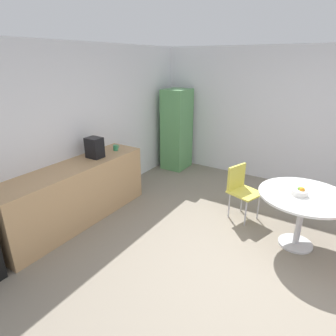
% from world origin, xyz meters
% --- Properties ---
extents(ground_plane, '(6.00, 6.00, 0.00)m').
position_xyz_m(ground_plane, '(0.00, 0.00, 0.00)').
color(ground_plane, gray).
extents(wall_back, '(6.00, 0.10, 2.60)m').
position_xyz_m(wall_back, '(0.00, 3.00, 1.30)').
color(wall_back, silver).
rests_on(wall_back, ground_plane).
extents(wall_side_right, '(0.10, 6.00, 2.60)m').
position_xyz_m(wall_side_right, '(3.00, 0.00, 1.30)').
color(wall_side_right, silver).
rests_on(wall_side_right, ground_plane).
extents(counter_block, '(2.43, 0.60, 0.90)m').
position_xyz_m(counter_block, '(-0.26, 2.65, 0.45)').
color(counter_block, tan).
rests_on(counter_block, ground_plane).
extents(locker_cabinet, '(0.60, 0.50, 1.76)m').
position_xyz_m(locker_cabinet, '(2.55, 2.55, 0.88)').
color(locker_cabinet, '#599959').
rests_on(locker_cabinet, ground_plane).
extents(round_table, '(1.12, 1.12, 0.76)m').
position_xyz_m(round_table, '(0.87, -0.32, 0.62)').
color(round_table, silver).
rests_on(round_table, ground_plane).
extents(chair_yellow, '(0.54, 0.54, 0.83)m').
position_xyz_m(chair_yellow, '(1.20, 0.60, 0.52)').
color(chair_yellow, silver).
rests_on(chair_yellow, ground_plane).
extents(fruit_bowl, '(0.20, 0.20, 0.11)m').
position_xyz_m(fruit_bowl, '(0.82, -0.26, 0.80)').
color(fruit_bowl, silver).
rests_on(fruit_bowl, round_table).
extents(mug_white, '(0.13, 0.08, 0.09)m').
position_xyz_m(mug_white, '(0.64, 2.62, 0.95)').
color(mug_white, '#338C59').
rests_on(mug_white, counter_block).
extents(coffee_maker, '(0.20, 0.24, 0.32)m').
position_xyz_m(coffee_maker, '(0.19, 2.65, 1.06)').
color(coffee_maker, black).
rests_on(coffee_maker, counter_block).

